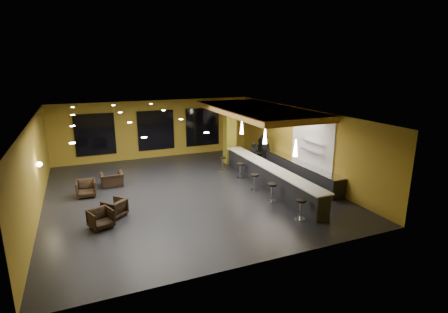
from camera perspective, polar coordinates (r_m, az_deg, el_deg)
name	(u,v)px	position (r m, az deg, el deg)	size (l,w,h in m)	color
floor	(188,192)	(16.10, -5.92, -5.79)	(12.00, 13.00, 0.10)	black
ceiling	(186,113)	(15.21, -6.28, 7.01)	(12.00, 13.00, 0.10)	black
wall_back	(156,129)	(21.77, -11.11, 4.41)	(12.00, 0.10, 3.50)	olive
wall_front	(256,209)	(9.78, 5.22, -8.48)	(12.00, 0.10, 3.50)	olive
wall_left	(33,169)	(15.06, -28.70, -1.85)	(0.10, 13.00, 3.50)	olive
wall_right	(301,142)	(18.17, 12.50, 2.27)	(0.10, 13.00, 3.50)	olive
wood_soffit	(257,110)	(17.66, 5.41, 7.51)	(3.60, 8.00, 0.28)	#BC7F37
window_left	(95,135)	(21.27, -20.31, 3.37)	(2.20, 0.06, 2.40)	black
window_center	(156,130)	(21.68, -11.04, 4.23)	(2.20, 0.06, 2.40)	black
window_right	(203,127)	(22.46, -3.52, 4.85)	(2.20, 0.06, 2.40)	black
tile_backsplash	(312,142)	(17.28, 14.19, 2.37)	(0.06, 3.20, 2.40)	white
bar_counter	(269,177)	(16.42, 7.36, -3.37)	(0.60, 8.00, 1.00)	black
bar_top	(269,166)	(16.27, 7.43, -1.61)	(0.78, 8.10, 0.05)	silver
prep_counter	(299,171)	(17.88, 12.12, -2.29)	(0.70, 6.00, 0.86)	black
prep_top	(299,162)	(17.76, 12.20, -0.89)	(0.72, 6.00, 0.03)	silver
wall_shelf_lower	(312,151)	(17.13, 14.13, 0.89)	(0.30, 1.50, 0.03)	silver
wall_shelf_upper	(312,142)	(17.03, 14.22, 2.36)	(0.30, 1.50, 0.03)	silver
column	(230,133)	(20.08, 0.93, 3.82)	(0.60, 0.60, 3.50)	olive
wall_sconce	(39,164)	(15.51, -27.94, -1.12)	(0.22, 0.22, 0.22)	#FFE5B2
pendant_0	(296,148)	(14.30, 11.60, 1.39)	(0.20, 0.20, 0.70)	white
pendant_1	(265,136)	(16.37, 6.71, 3.30)	(0.20, 0.20, 0.70)	white
pendant_2	(242,128)	(18.54, 2.92, 4.75)	(0.20, 0.20, 0.70)	white
staff_a	(254,156)	(19.04, 4.92, 0.05)	(0.55, 0.36, 1.50)	black
staff_b	(261,152)	(19.74, 6.08, 0.71)	(0.78, 0.61, 1.60)	black
staff_c	(264,150)	(19.89, 6.51, 1.06)	(0.87, 0.56, 1.77)	black
armchair_a	(101,219)	(13.20, -19.49, -9.55)	(0.73, 0.76, 0.69)	black
armchair_b	(115,208)	(13.97, -17.43, -8.01)	(0.73, 0.75, 0.68)	black
armchair_c	(86,188)	(16.37, -21.58, -4.88)	(0.79, 0.81, 0.74)	black
armchair_d	(112,179)	(17.33, -17.82, -3.59)	(1.02, 0.89, 0.66)	black
bar_stool_0	(301,207)	(13.34, 12.43, -7.99)	(0.40, 0.40, 0.79)	silver
bar_stool_1	(272,190)	(14.78, 7.83, -5.46)	(0.40, 0.40, 0.80)	silver
bar_stool_2	(255,180)	(16.01, 5.03, -3.84)	(0.39, 0.39, 0.76)	silver
bar_stool_3	(240,169)	(17.58, 2.69, -2.02)	(0.40, 0.40, 0.78)	silver
bar_stool_4	(223,162)	(18.94, -0.24, -0.85)	(0.37, 0.37, 0.74)	silver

